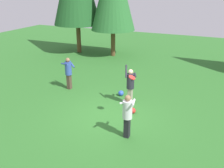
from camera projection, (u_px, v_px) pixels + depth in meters
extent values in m
plane|color=#2D6B28|center=(111.00, 116.00, 10.28)|extent=(40.00, 40.00, 0.00)
cube|color=gray|center=(130.00, 96.00, 11.16)|extent=(0.19, 0.22, 0.79)
cylinder|color=#23232D|center=(130.00, 81.00, 10.89)|extent=(0.34, 0.34, 0.68)
sphere|color=beige|center=(131.00, 72.00, 10.73)|extent=(0.22, 0.22, 0.22)
cylinder|color=#23232D|center=(135.00, 75.00, 10.77)|extent=(0.28, 0.58, 0.13)
cylinder|color=#23232D|center=(126.00, 71.00, 10.73)|extent=(0.21, 0.38, 0.53)
cube|color=black|center=(127.00, 127.00, 8.70)|extent=(0.19, 0.22, 0.77)
cylinder|color=silver|center=(127.00, 110.00, 8.43)|extent=(0.34, 0.34, 0.67)
sphere|color=#8C6647|center=(128.00, 98.00, 8.27)|extent=(0.22, 0.22, 0.22)
cylinder|color=silver|center=(122.00, 103.00, 8.38)|extent=(0.20, 0.55, 0.33)
cylinder|color=silver|center=(134.00, 102.00, 8.29)|extent=(0.20, 0.58, 0.13)
cube|color=#4C382D|center=(69.00, 82.00, 12.85)|extent=(0.19, 0.22, 0.79)
cylinder|color=#334C9E|center=(68.00, 68.00, 12.57)|extent=(0.34, 0.34, 0.69)
sphere|color=#8C6647|center=(68.00, 60.00, 12.41)|extent=(0.22, 0.22, 0.22)
cylinder|color=#334C9E|center=(71.00, 63.00, 12.62)|extent=(0.53, 0.29, 0.37)
cylinder|color=#334C9E|center=(65.00, 64.00, 12.35)|extent=(0.57, 0.31, 0.15)
cylinder|color=red|center=(132.00, 77.00, 9.24)|extent=(0.27, 0.28, 0.14)
sphere|color=blue|center=(121.00, 93.00, 12.10)|extent=(0.27, 0.27, 0.27)
sphere|color=red|center=(133.00, 111.00, 10.42)|extent=(0.25, 0.25, 0.25)
cylinder|color=brown|center=(113.00, 32.00, 18.54)|extent=(0.34, 0.34, 3.65)
cylinder|color=brown|center=(78.00, 27.00, 19.48)|extent=(0.35, 0.35, 4.11)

